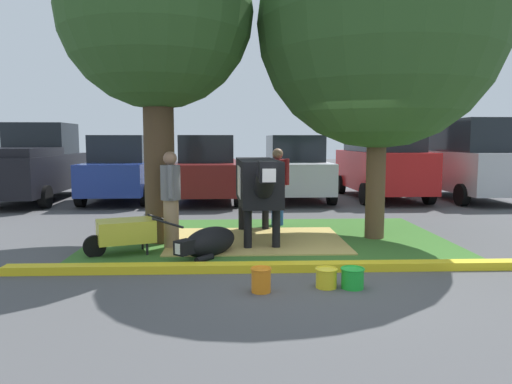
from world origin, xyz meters
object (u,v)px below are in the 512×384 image
at_px(cow_holstein, 258,182).
at_px(sedan_silver, 294,168).
at_px(shade_tree_right, 380,26).
at_px(suv_dark_grey, 382,159).
at_px(calf_lying, 209,242).
at_px(person_handler, 171,197).
at_px(bucket_green, 353,277).
at_px(sedan_red, 207,169).
at_px(wheelbarrow, 124,232).
at_px(person_visitor_near, 278,184).
at_px(bucket_yellow, 326,277).
at_px(shade_tree_left, 156,14).
at_px(suv_black, 469,159).
at_px(bucket_orange, 261,279).
at_px(pickup_truck_black, 33,165).
at_px(sedan_blue, 123,169).

distance_m(cow_holstein, sedan_silver, 6.44).
bearing_deg(shade_tree_right, suv_dark_grey, 72.20).
relative_size(calf_lying, person_handler, 0.72).
relative_size(calf_lying, sedan_silver, 0.28).
xyz_separation_m(bucket_green, sedan_red, (-2.37, 9.00, 0.84)).
relative_size(cow_holstein, sedan_silver, 0.71).
bearing_deg(wheelbarrow, person_visitor_near, 43.35).
bearing_deg(suv_dark_grey, wheelbarrow, -131.28).
bearing_deg(person_visitor_near, bucket_yellow, -86.86).
bearing_deg(person_visitor_near, shade_tree_left, -145.08).
bearing_deg(wheelbarrow, suv_black, 37.59).
distance_m(shade_tree_right, bucket_orange, 5.49).
xyz_separation_m(shade_tree_left, bucket_orange, (1.70, -3.03, -3.93)).
xyz_separation_m(calf_lying, sedan_red, (-0.45, 7.25, 0.75)).
bearing_deg(person_visitor_near, calf_lying, -115.84).
bearing_deg(suv_black, calf_lying, -137.00).
bearing_deg(sedan_silver, wheelbarrow, -116.68).
distance_m(bucket_orange, pickup_truck_black, 11.54).
relative_size(person_handler, suv_black, 0.36).
distance_m(calf_lying, wheelbarrow, 1.42).
height_order(shade_tree_left, calf_lying, shade_tree_left).
bearing_deg(shade_tree_left, suv_dark_grey, 46.67).
bearing_deg(sedan_blue, shade_tree_left, -71.29).
height_order(bucket_orange, sedan_silver, sedan_silver).
bearing_deg(calf_lying, sedan_silver, 73.13).
relative_size(person_handler, pickup_truck_black, 0.31).
bearing_deg(pickup_truck_black, sedan_red, -3.23).
bearing_deg(sedan_red, person_handler, -91.99).
bearing_deg(cow_holstein, wheelbarrow, -155.59).
xyz_separation_m(bucket_yellow, suv_dark_grey, (3.50, 9.30, 1.14)).
xyz_separation_m(bucket_yellow, suv_black, (6.21, 8.98, 1.14)).
bearing_deg(suv_black, person_handler, -141.76).
xyz_separation_m(bucket_yellow, bucket_green, (0.33, -0.04, 0.01)).
relative_size(sedan_red, suv_black, 0.96).
relative_size(person_handler, sedan_silver, 0.38).
xyz_separation_m(person_handler, bucket_orange, (1.43, -2.44, -0.75)).
bearing_deg(person_handler, pickup_truck_black, 126.61).
height_order(person_visitor_near, sedan_silver, sedan_silver).
xyz_separation_m(cow_holstein, person_handler, (-1.53, -0.62, -0.19)).
distance_m(bucket_green, sedan_red, 9.35).
bearing_deg(calf_lying, sedan_blue, 112.46).
xyz_separation_m(cow_holstein, bucket_green, (1.08, -2.96, -0.97)).
bearing_deg(sedan_red, suv_black, 0.16).
bearing_deg(calf_lying, shade_tree_right, 23.29).
bearing_deg(person_visitor_near, shade_tree_right, -39.85).
bearing_deg(sedan_red, bucket_orange, -82.50).
bearing_deg(person_visitor_near, bucket_green, -82.74).
height_order(cow_holstein, suv_dark_grey, suv_dark_grey).
relative_size(shade_tree_right, suv_black, 1.34).
xyz_separation_m(shade_tree_right, calf_lying, (-3.09, -1.33, -3.73)).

